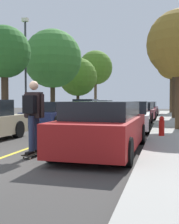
{
  "coord_description": "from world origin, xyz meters",
  "views": [
    {
      "loc": [
        3.9,
        -5.98,
        1.44
      ],
      "look_at": [
        0.32,
        7.67,
        0.83
      ],
      "focal_mm": 46.29,
      "sensor_mm": 36.0,
      "label": 1
    }
  ],
  "objects_px": {
    "parked_car_right_farthest": "(146,109)",
    "street_tree_left_far": "(78,77)",
    "parked_car_left_near": "(51,114)",
    "skateboard": "(34,153)",
    "parked_car_left_farthest": "(103,107)",
    "street_tree_left_nearest": "(4,53)",
    "parked_car_right_far": "(140,112)",
    "streetlamp": "(26,63)",
    "street_tree_left_near": "(53,59)",
    "street_tree_left_farthest": "(95,68)",
    "parked_car_right_nearest": "(104,127)",
    "street_tree_right_near": "(175,46)",
    "parked_car_right_near": "(130,116)",
    "street_tree_right_far": "(172,64)",
    "parked_car_left_far": "(86,109)",
    "skateboarder": "(33,112)",
    "fire_hydrant": "(162,126)"
  },
  "relations": [
    {
      "from": "street_tree_left_farthest",
      "to": "street_tree_left_far",
      "type": "bearing_deg",
      "value": -90.0
    },
    {
      "from": "parked_car_right_nearest",
      "to": "skateboard",
      "type": "bearing_deg",
      "value": -144.53
    },
    {
      "from": "parked_car_right_far",
      "to": "street_tree_left_farthest",
      "type": "distance_m",
      "value": 17.93
    },
    {
      "from": "parked_car_left_farthest",
      "to": "parked_car_right_far",
      "type": "bearing_deg",
      "value": -64.63
    },
    {
      "from": "skateboard",
      "to": "street_tree_right_far",
      "type": "bearing_deg",
      "value": 80.74
    },
    {
      "from": "skateboard",
      "to": "street_tree_left_near",
      "type": "bearing_deg",
      "value": 110.21
    },
    {
      "from": "street_tree_right_far",
      "to": "parked_car_left_near",
      "type": "bearing_deg",
      "value": -114.45
    },
    {
      "from": "street_tree_left_nearest",
      "to": "skateboarder",
      "type": "distance_m",
      "value": 9.51
    },
    {
      "from": "parked_car_right_near",
      "to": "street_tree_left_farthest",
      "type": "relative_size",
      "value": 0.64
    },
    {
      "from": "parked_car_right_nearest",
      "to": "skateboard",
      "type": "distance_m",
      "value": 2.03
    },
    {
      "from": "parked_car_left_far",
      "to": "street_tree_left_far",
      "type": "height_order",
      "value": "street_tree_left_far"
    },
    {
      "from": "street_tree_left_far",
      "to": "street_tree_left_nearest",
      "type": "bearing_deg",
      "value": -90.0
    },
    {
      "from": "streetlamp",
      "to": "skateboard",
      "type": "height_order",
      "value": "streetlamp"
    },
    {
      "from": "street_tree_right_near",
      "to": "skateboarder",
      "type": "height_order",
      "value": "street_tree_right_near"
    },
    {
      "from": "parked_car_left_far",
      "to": "street_tree_left_nearest",
      "type": "relative_size",
      "value": 0.79
    },
    {
      "from": "street_tree_left_farthest",
      "to": "skateboarder",
      "type": "xyz_separation_m",
      "value": [
        5.25,
        -28.46,
        -4.27
      ]
    },
    {
      "from": "skateboard",
      "to": "street_tree_left_farthest",
      "type": "bearing_deg",
      "value": 100.46
    },
    {
      "from": "parked_car_left_near",
      "to": "skateboard",
      "type": "xyz_separation_m",
      "value": [
        3.0,
        -8.44,
        -0.56
      ]
    },
    {
      "from": "street_tree_left_nearest",
      "to": "streetlamp",
      "type": "height_order",
      "value": "streetlamp"
    },
    {
      "from": "street_tree_left_near",
      "to": "street_tree_left_farthest",
      "type": "xyz_separation_m",
      "value": [
        0.0,
        14.17,
        0.82
      ]
    },
    {
      "from": "parked_car_left_near",
      "to": "street_tree_left_far",
      "type": "xyz_separation_m",
      "value": [
        -2.25,
        12.49,
        3.03
      ]
    },
    {
      "from": "skateboarder",
      "to": "streetlamp",
      "type": "bearing_deg",
      "value": 118.17
    },
    {
      "from": "parked_car_left_near",
      "to": "street_tree_left_far",
      "type": "bearing_deg",
      "value": 100.2
    },
    {
      "from": "parked_car_right_farthest",
      "to": "street_tree_left_far",
      "type": "height_order",
      "value": "street_tree_left_far"
    },
    {
      "from": "parked_car_right_nearest",
      "to": "street_tree_left_farthest",
      "type": "bearing_deg",
      "value": 104.03
    },
    {
      "from": "street_tree_left_farthest",
      "to": "street_tree_right_near",
      "type": "relative_size",
      "value": 1.07
    },
    {
      "from": "parked_car_left_farthest",
      "to": "skateboard",
      "type": "bearing_deg",
      "value": -82.3
    },
    {
      "from": "street_tree_right_far",
      "to": "parked_car_left_far",
      "type": "bearing_deg",
      "value": -131.28
    },
    {
      "from": "parked_car_right_nearest",
      "to": "street_tree_left_near",
      "type": "xyz_separation_m",
      "value": [
        -6.82,
        13.14,
        3.88
      ]
    },
    {
      "from": "parked_car_left_near",
      "to": "street_tree_right_near",
      "type": "relative_size",
      "value": 0.68
    },
    {
      "from": "parked_car_right_farthest",
      "to": "street_tree_left_farthest",
      "type": "xyz_separation_m",
      "value": [
        -6.82,
        9.56,
        4.77
      ]
    },
    {
      "from": "parked_car_right_farthest",
      "to": "street_tree_left_nearest",
      "type": "bearing_deg",
      "value": -120.68
    },
    {
      "from": "parked_car_left_near",
      "to": "skateboard",
      "type": "height_order",
      "value": "parked_car_left_near"
    },
    {
      "from": "streetlamp",
      "to": "parked_car_right_far",
      "type": "bearing_deg",
      "value": 30.43
    },
    {
      "from": "parked_car_right_nearest",
      "to": "street_tree_right_near",
      "type": "bearing_deg",
      "value": 80.66
    },
    {
      "from": "parked_car_left_far",
      "to": "street_tree_left_near",
      "type": "relative_size",
      "value": 0.62
    },
    {
      "from": "parked_car_right_far",
      "to": "streetlamp",
      "type": "xyz_separation_m",
      "value": [
        -6.32,
        -3.72,
        2.94
      ]
    },
    {
      "from": "parked_car_right_near",
      "to": "street_tree_left_near",
      "type": "height_order",
      "value": "street_tree_left_near"
    },
    {
      "from": "parked_car_right_farthest",
      "to": "street_tree_left_far",
      "type": "relative_size",
      "value": 0.82
    },
    {
      "from": "parked_car_right_farthest",
      "to": "fire_hydrant",
      "type": "xyz_separation_m",
      "value": [
        1.5,
        -14.85,
        -0.14
      ]
    },
    {
      "from": "parked_car_left_farthest",
      "to": "parked_car_right_farthest",
      "type": "height_order",
      "value": "parked_car_left_farthest"
    },
    {
      "from": "street_tree_right_far",
      "to": "fire_hydrant",
      "type": "xyz_separation_m",
      "value": [
        -0.75,
        -19.43,
        -4.47
      ]
    },
    {
      "from": "parked_car_left_near",
      "to": "streetlamp",
      "type": "xyz_separation_m",
      "value": [
        -1.75,
        0.39,
        2.92
      ]
    },
    {
      "from": "street_tree_right_far",
      "to": "fire_hydrant",
      "type": "height_order",
      "value": "street_tree_right_far"
    },
    {
      "from": "parked_car_left_farthest",
      "to": "street_tree_left_far",
      "type": "bearing_deg",
      "value": -150.74
    },
    {
      "from": "parked_car_left_near",
      "to": "fire_hydrant",
      "type": "height_order",
      "value": "parked_car_left_near"
    },
    {
      "from": "street_tree_left_far",
      "to": "street_tree_right_far",
      "type": "bearing_deg",
      "value": 15.49
    },
    {
      "from": "streetlamp",
      "to": "street_tree_right_far",
      "type": "bearing_deg",
      "value": 59.6
    },
    {
      "from": "street_tree_left_nearest",
      "to": "street_tree_left_far",
      "type": "xyz_separation_m",
      "value": [
        0.0,
        13.56,
        -0.29
      ]
    },
    {
      "from": "parked_car_right_far",
      "to": "street_tree_left_farthest",
      "type": "height_order",
      "value": "street_tree_left_farthest"
    }
  ]
}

